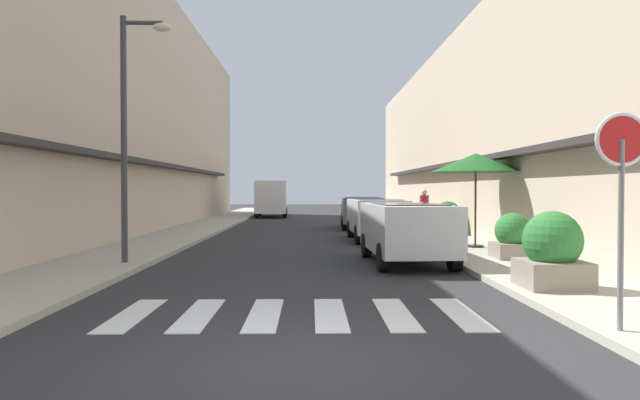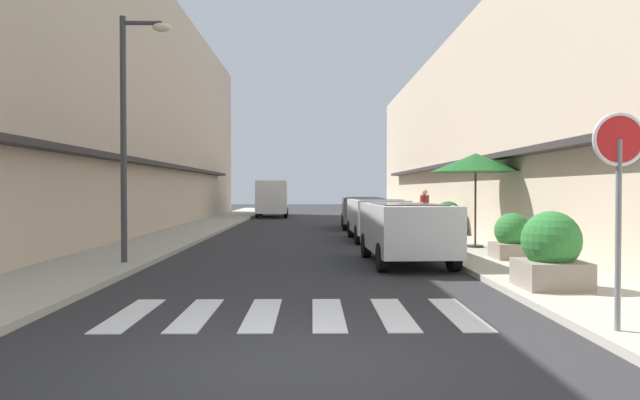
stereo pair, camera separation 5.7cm
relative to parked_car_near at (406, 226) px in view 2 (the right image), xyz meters
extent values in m
plane|color=#2B2B2D|center=(-2.53, 9.04, -0.92)|extent=(93.40, 93.40, 0.00)
cube|color=#ADA899|center=(-7.34, 9.04, -0.86)|extent=(2.46, 59.44, 0.12)
cube|color=#ADA899|center=(2.28, 9.04, -0.86)|extent=(2.46, 59.44, 0.12)
cube|color=#C6B299|center=(-11.07, 10.16, 4.36)|extent=(5.00, 40.21, 10.57)
cube|color=#332D2D|center=(-8.32, 10.16, 1.88)|extent=(0.50, 28.15, 0.16)
cube|color=#C6B299|center=(6.01, 10.16, 3.22)|extent=(5.00, 40.21, 8.28)
cube|color=#332D2D|center=(3.26, 10.16, 1.88)|extent=(0.50, 28.15, 0.16)
cube|color=silver|center=(-4.91, -5.54, -0.91)|extent=(0.45, 2.20, 0.01)
cube|color=silver|center=(-3.96, -5.54, -0.91)|extent=(0.45, 2.20, 0.01)
cube|color=silver|center=(-3.01, -5.54, -0.91)|extent=(0.45, 2.20, 0.01)
cube|color=silver|center=(-2.06, -5.54, -0.91)|extent=(0.45, 2.20, 0.01)
cube|color=silver|center=(-1.11, -5.54, -0.91)|extent=(0.45, 2.20, 0.01)
cube|color=silver|center=(-0.16, -5.54, -0.91)|extent=(0.45, 2.20, 0.01)
cube|color=silver|center=(0.00, 0.04, -0.04)|extent=(1.90, 4.11, 1.13)
cube|color=black|center=(0.00, -0.17, 0.27)|extent=(1.55, 2.32, 0.56)
cylinder|color=black|center=(-0.84, 1.34, -0.60)|extent=(0.24, 0.65, 0.64)
cylinder|color=black|center=(0.74, 1.40, -0.60)|extent=(0.24, 0.65, 0.64)
cylinder|color=black|center=(-0.74, -1.33, -0.60)|extent=(0.24, 0.65, 0.64)
cylinder|color=black|center=(0.84, -1.27, -0.60)|extent=(0.24, 0.65, 0.64)
cube|color=silver|center=(0.00, 6.31, -0.04)|extent=(1.84, 4.08, 1.13)
cube|color=black|center=(0.00, 6.11, 0.27)|extent=(1.52, 2.30, 0.56)
cylinder|color=black|center=(-0.83, 7.63, -0.60)|extent=(0.23, 0.64, 0.64)
cylinder|color=black|center=(0.76, 7.67, -0.60)|extent=(0.23, 0.64, 0.64)
cylinder|color=black|center=(-0.76, 4.96, -0.60)|extent=(0.23, 0.64, 0.64)
cylinder|color=black|center=(0.83, 5.00, -0.60)|extent=(0.23, 0.64, 0.64)
cube|color=#4C5156|center=(0.00, 12.56, -0.04)|extent=(1.90, 4.39, 1.13)
cube|color=black|center=(0.00, 12.35, 0.27)|extent=(1.55, 2.48, 0.56)
cylinder|color=black|center=(-0.75, 14.02, -0.60)|extent=(0.24, 0.65, 0.64)
cylinder|color=black|center=(0.84, 13.97, -0.60)|extent=(0.24, 0.65, 0.64)
cylinder|color=black|center=(-0.84, 11.16, -0.60)|extent=(0.24, 0.65, 0.64)
cylinder|color=black|center=(0.75, 11.11, -0.60)|extent=(0.24, 0.65, 0.64)
cube|color=silver|center=(-4.91, 23.81, 0.41)|extent=(2.11, 5.45, 2.03)
cube|color=black|center=(-4.91, 23.54, 1.17)|extent=(1.72, 3.07, 0.56)
cylinder|color=black|center=(-5.86, 25.57, -0.60)|extent=(0.24, 0.65, 0.64)
cylinder|color=black|center=(-4.07, 25.62, -0.60)|extent=(0.24, 0.65, 0.64)
cylinder|color=black|center=(-5.75, 22.01, -0.60)|extent=(0.24, 0.65, 0.64)
cylinder|color=black|center=(-3.96, 22.06, -0.60)|extent=(0.24, 0.65, 0.64)
cylinder|color=slate|center=(1.37, -7.01, 0.34)|extent=(0.07, 0.07, 2.29)
cylinder|color=red|center=(1.37, -7.01, 1.49)|extent=(0.64, 0.03, 0.64)
torus|color=white|center=(1.37, -7.01, 1.49)|extent=(0.65, 0.05, 0.65)
cylinder|color=#38383D|center=(-6.66, -0.52, 2.04)|extent=(0.14, 0.14, 5.69)
cylinder|color=#38383D|center=(-6.21, -0.52, 4.74)|extent=(0.90, 0.10, 0.10)
ellipsoid|color=beige|center=(-5.76, -0.52, 4.64)|extent=(0.44, 0.28, 0.20)
cylinder|color=#262626|center=(2.50, 2.81, -0.77)|extent=(0.48, 0.48, 0.06)
cylinder|color=#4C3823|center=(2.50, 2.81, 0.44)|extent=(0.06, 0.06, 2.48)
cone|color=#19511E|center=(2.50, 2.81, 1.68)|extent=(2.63, 2.63, 0.55)
cube|color=gray|center=(1.83, -4.04, -0.57)|extent=(1.07, 1.07, 0.47)
sphere|color=#2D7533|center=(1.83, -4.04, 0.02)|extent=(1.01, 1.01, 1.01)
cube|color=gray|center=(2.62, 0.09, -0.61)|extent=(0.92, 0.92, 0.38)
sphere|color=#2D7533|center=(2.62, 0.09, -0.11)|extent=(0.86, 0.86, 0.86)
cube|color=#4C4C4C|center=(2.86, 7.58, -0.59)|extent=(0.93, 0.93, 0.41)
sphere|color=#236628|center=(2.86, 7.58, -0.04)|extent=(0.99, 0.99, 0.99)
cylinder|color=#282B33|center=(1.95, 7.59, -0.39)|extent=(0.26, 0.26, 0.82)
cylinder|color=maroon|center=(1.95, 7.59, 0.35)|extent=(0.34, 0.34, 0.65)
sphere|color=tan|center=(1.95, 7.59, 0.79)|extent=(0.22, 0.22, 0.22)
camera|label=1|loc=(-2.34, -13.71, 0.89)|focal=31.82mm
camera|label=2|loc=(-2.28, -13.71, 0.89)|focal=31.82mm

